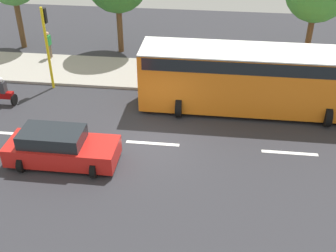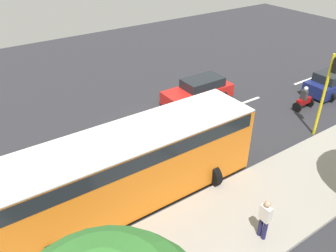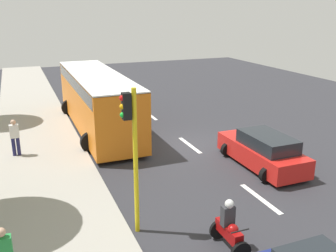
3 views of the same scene
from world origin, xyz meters
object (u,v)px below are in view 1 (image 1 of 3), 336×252
Objects in this scene: city_bus at (254,76)px; pedestrian_near_signal at (49,44)px; traffic_light_corner at (46,36)px; pedestrian_by_tree at (197,53)px; motorcycle at (2,93)px; car_red at (60,148)px.

city_bus reaches higher than pedestrian_near_signal.
city_bus is 10.86m from traffic_light_corner.
pedestrian_by_tree is at bearing -67.43° from traffic_light_corner.
traffic_light_corner reaches higher than motorcycle.
traffic_light_corner is (6.63, 2.76, 2.22)m from car_red.
pedestrian_near_signal is at bearing -3.59° from motorcycle.
traffic_light_corner is at bearing -157.46° from pedestrian_near_signal.
city_bus is (5.44, -7.99, 1.13)m from car_red.
pedestrian_by_tree is at bearing -26.80° from car_red.
motorcycle is at bearing 176.41° from pedestrian_near_signal.
motorcycle is 3.69m from traffic_light_corner.
car_red is at bearing -157.40° from traffic_light_corner.
car_red is 2.98× the size of motorcycle.
pedestrian_by_tree reaches higher than car_red.
city_bus is at bearing -85.28° from motorcycle.
car_red is at bearing -157.42° from pedestrian_near_signal.
car_red is at bearing -133.63° from motorcycle.
motorcycle is (4.40, 4.61, -0.07)m from car_red.
city_bus is at bearing -55.75° from car_red.
car_red is 2.69× the size of pedestrian_by_tree.
pedestrian_near_signal is at bearing 68.67° from city_bus.
pedestrian_near_signal is at bearing 87.69° from pedestrian_by_tree.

